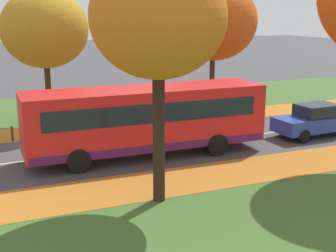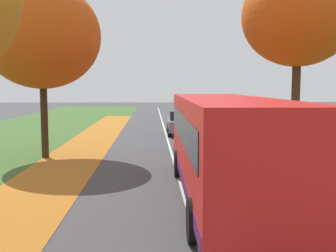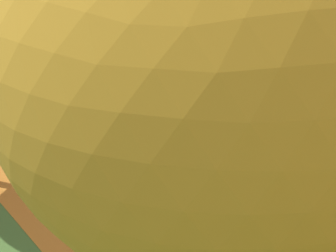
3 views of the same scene
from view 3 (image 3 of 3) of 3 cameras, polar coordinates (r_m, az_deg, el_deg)
The scene contains 7 objects.
leaf_litter_left at distance 11.44m, azimuth -7.43°, elevation -13.74°, with size 2.80×60.00×0.00m, color #B26B23.
grass_verge_right at distance 24.16m, azimuth 14.27°, elevation 4.18°, with size 12.00×90.00×0.01m, color #3D6028.
road_centre_line at distance 18.18m, azimuth -4.40°, elevation -0.44°, with size 0.12×80.00×0.01m, color silver.
tree_left_near at distance 4.73m, azimuth 6.90°, elevation 6.39°, with size 4.59×4.59×7.31m.
bus at distance 12.94m, azimuth 19.81°, elevation -2.21°, with size 2.76×10.43×2.98m.
car_blue_lead at distance 19.36m, azimuth -2.61°, elevation 3.41°, with size 1.93×4.28×1.62m.
car_grey_following at distance 24.72m, azimuth -12.04°, elevation 6.65°, with size 1.84×4.23×1.62m.
Camera 3 is at (-9.15, 5.62, 6.33)m, focal length 50.00 mm.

